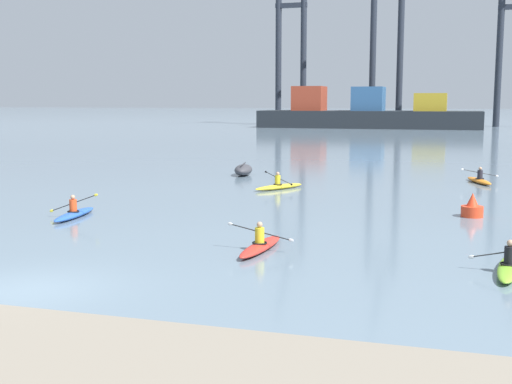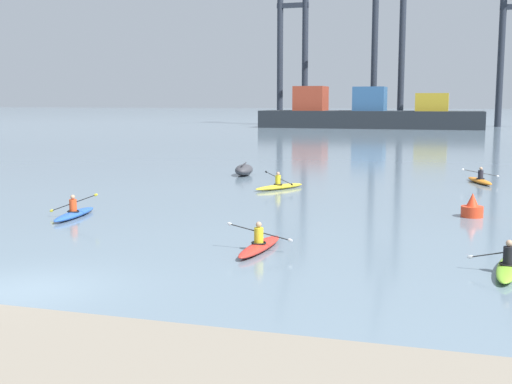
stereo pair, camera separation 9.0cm
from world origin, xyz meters
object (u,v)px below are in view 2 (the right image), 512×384
container_barge (368,114)px  channel_buoy (472,208)px  gantry_crane_west (292,32)px  gantry_crane_west_mid (389,20)px  kayak_yellow (279,186)px  kayak_lime (508,267)px  kayak_orange (480,180)px  capsized_dinghy (244,170)px  kayak_red (260,245)px  kayak_blue (74,213)px

container_barge → channel_buoy: container_barge is taller
gantry_crane_west → gantry_crane_west_mid: bearing=-3.7°
kayak_yellow → kayak_lime: bearing=-55.1°
container_barge → kayak_orange: bearing=-78.1°
capsized_dinghy → kayak_red: (7.04, -20.37, -0.18)m
kayak_red → kayak_orange: size_ratio=1.01×
channel_buoy → kayak_red: size_ratio=0.29×
gantry_crane_west → capsized_dinghy: (18.36, -88.78, -17.83)m
channel_buoy → kayak_yellow: 11.55m
channel_buoy → kayak_lime: 9.14m
kayak_orange → kayak_yellow: bearing=-150.6°
gantry_crane_west → kayak_lime: bearing=-73.4°
container_barge → gantry_crane_west: size_ratio=1.02×
gantry_crane_west_mid → kayak_blue: size_ratio=11.12×
kayak_red → capsized_dinghy: bearing=109.1°
gantry_crane_west_mid → capsized_dinghy: gantry_crane_west_mid is taller
channel_buoy → kayak_lime: channel_buoy is taller
kayak_lime → gantry_crane_west_mid: bearing=97.4°
gantry_crane_west → channel_buoy: (32.07, -100.71, -17.82)m
container_barge → kayak_blue: bearing=-90.1°
gantry_crane_west_mid → channel_buoy: (13.35, -99.50, -19.23)m
kayak_orange → kayak_blue: kayak_blue is taller
channel_buoy → kayak_orange: (0.71, 12.01, -0.19)m
container_barge → kayak_blue: (-0.17, -93.91, -2.28)m
gantry_crane_west_mid → channel_buoy: bearing=-82.4°
kayak_red → kayak_orange: same height
capsized_dinghy → kayak_yellow: (3.88, -5.86, -0.18)m
gantry_crane_west_mid → kayak_orange: bearing=-80.9°
kayak_blue → kayak_lime: (16.44, -4.29, -0.00)m
container_barge → kayak_lime: 99.57m
channel_buoy → capsized_dinghy: bearing=139.0°
capsized_dinghy → kayak_yellow: kayak_yellow is taller
channel_buoy → kayak_yellow: size_ratio=0.31×
channel_buoy → kayak_lime: (0.76, -9.10, -0.19)m
kayak_lime → kayak_red: bearing=174.8°
gantry_crane_west → kayak_red: size_ratio=10.92×
kayak_lime → channel_buoy: bearing=94.8°
capsized_dinghy → kayak_blue: kayak_blue is taller
channel_buoy → kayak_orange: 12.03m
kayak_blue → capsized_dinghy: bearing=83.3°
kayak_yellow → container_barge: bearing=93.9°
container_barge → capsized_dinghy: bearing=-88.7°
kayak_red → kayak_blue: 9.72m
kayak_red → kayak_blue: (-9.02, 3.62, 0.00)m
container_barge → gantry_crane_west: (-16.55, 11.61, 15.73)m
gantry_crane_west → kayak_blue: (16.38, -105.53, -18.01)m
kayak_yellow → gantry_crane_west_mid: bearing=92.2°
capsized_dinghy → kayak_red: 21.55m
gantry_crane_west_mid → capsized_dinghy: 89.65m
container_barge → kayak_red: size_ratio=11.18×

